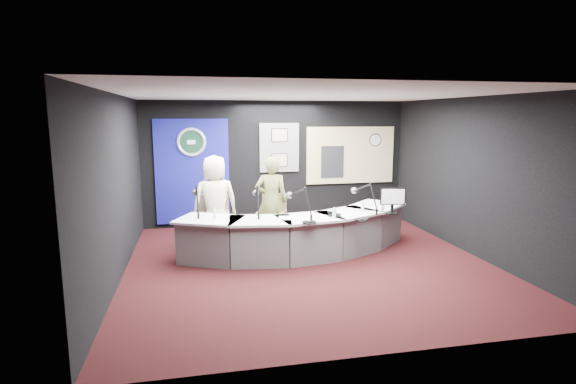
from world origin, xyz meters
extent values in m
plane|color=black|center=(0.00, 0.00, 0.00)|extent=(6.00, 6.00, 0.00)
cube|color=silver|center=(0.00, 0.00, 2.80)|extent=(6.00, 6.00, 0.02)
cube|color=black|center=(0.00, 3.00, 1.40)|extent=(6.00, 0.02, 2.80)
cube|color=black|center=(0.00, -3.00, 1.40)|extent=(6.00, 0.02, 2.80)
cube|color=black|center=(-3.00, 0.00, 1.40)|extent=(0.02, 6.00, 2.80)
cube|color=black|center=(3.00, 0.00, 1.40)|extent=(0.02, 6.00, 2.80)
cube|color=navy|center=(-1.90, 2.97, 1.25)|extent=(1.60, 0.05, 2.30)
torus|color=silver|center=(-1.90, 2.93, 1.90)|extent=(0.63, 0.07, 0.63)
cylinder|color=#0D301F|center=(-1.90, 2.94, 1.90)|extent=(0.48, 0.01, 0.48)
cube|color=slate|center=(0.05, 2.97, 1.75)|extent=(0.90, 0.04, 1.10)
cube|color=gray|center=(0.05, 2.94, 2.03)|extent=(0.34, 0.02, 0.27)
cube|color=gray|center=(0.05, 2.94, 1.47)|extent=(0.34, 0.02, 0.27)
cube|color=#D1BB82|center=(1.75, 2.97, 1.55)|extent=(2.12, 0.06, 1.32)
cube|color=tan|center=(1.75, 2.96, 1.55)|extent=(2.00, 0.02, 1.20)
cube|color=black|center=(1.30, 2.94, 1.40)|extent=(0.55, 0.02, 0.75)
cylinder|color=white|center=(2.35, 2.94, 1.90)|extent=(0.28, 0.01, 0.28)
cube|color=gray|center=(-1.54, 1.62, 0.62)|extent=(0.51, 0.16, 0.70)
imported|color=#F7EFC5|center=(-1.49, 1.37, 0.87)|extent=(0.93, 0.69, 1.74)
imported|color=#606937|center=(-0.42, 1.30, 0.85)|extent=(0.68, 0.51, 1.70)
cube|color=black|center=(1.54, 0.16, 1.07)|extent=(0.44, 0.11, 0.30)
cube|color=black|center=(0.49, 0.19, 0.78)|extent=(0.23, 0.23, 0.05)
torus|color=black|center=(0.84, -0.20, 0.77)|extent=(0.22, 0.22, 0.04)
torus|color=black|center=(-0.06, -0.20, 0.77)|extent=(0.23, 0.23, 0.04)
cube|color=white|center=(-1.44, 0.15, 0.75)|extent=(0.29, 0.37, 0.00)
cube|color=white|center=(-0.36, 0.25, 0.75)|extent=(0.22, 0.29, 0.00)
camera|label=1|loc=(-1.83, -7.05, 2.47)|focal=28.00mm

